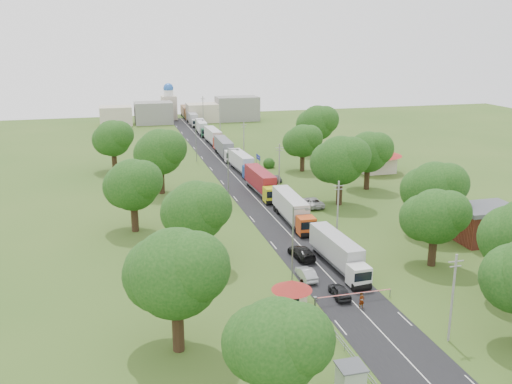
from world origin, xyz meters
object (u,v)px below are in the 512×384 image
object	(u,v)px
boom_barrier	(342,296)
guard_booth	(292,291)
truck_0	(339,252)
pedestrian_near	(362,301)
car_lane_front	(340,291)
car_lane_mid	(306,274)
info_sign	(258,160)

from	to	relation	value
boom_barrier	guard_booth	world-z (taller)	guard_booth
truck_0	pedestrian_near	distance (m)	11.28
boom_barrier	guard_booth	xyz separation A→B (m)	(-5.84, -0.00, 1.27)
car_lane_front	pedestrian_near	world-z (taller)	pedestrian_near
guard_booth	car_lane_front	size ratio (longest dim) A/B	1.06
boom_barrier	car_lane_mid	world-z (taller)	car_lane_mid
pedestrian_near	truck_0	bearing A→B (deg)	75.94
info_sign	guard_booth	bearing A→B (deg)	-101.68
guard_booth	boom_barrier	bearing A→B (deg)	0.01
guard_booth	car_lane_mid	world-z (taller)	guard_booth
info_sign	pedestrian_near	world-z (taller)	info_sign
truck_0	car_lane_front	bearing A→B (deg)	-111.66
truck_0	car_lane_mid	distance (m)	5.83
guard_booth	info_sign	world-z (taller)	info_sign
boom_barrier	car_lane_front	xyz separation A→B (m)	(0.36, 1.50, -0.18)
boom_barrier	car_lane_front	world-z (taller)	car_lane_front
info_sign	truck_0	distance (m)	50.70
pedestrian_near	car_lane_front	bearing A→B (deg)	106.83
guard_booth	pedestrian_near	xyz separation A→B (m)	(7.41, -1.65, -1.27)
car_lane_front	pedestrian_near	distance (m)	3.39
boom_barrier	car_lane_mid	bearing A→B (deg)	103.21
guard_booth	truck_0	distance (m)	13.25
guard_booth	pedestrian_near	distance (m)	7.70
info_sign	pedestrian_near	size ratio (longest dim) A/B	2.29
car_lane_mid	pedestrian_near	xyz separation A→B (m)	(3.21, -8.66, 0.18)
boom_barrier	car_lane_mid	xyz separation A→B (m)	(-1.64, 7.00, -0.17)
truck_0	boom_barrier	bearing A→B (deg)	-110.39
pedestrian_near	car_lane_mid	bearing A→B (deg)	106.18
boom_barrier	info_sign	bearing A→B (deg)	83.76
boom_barrier	info_sign	world-z (taller)	info_sign
car_lane_mid	truck_0	bearing A→B (deg)	-155.22
truck_0	car_lane_mid	world-z (taller)	truck_0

